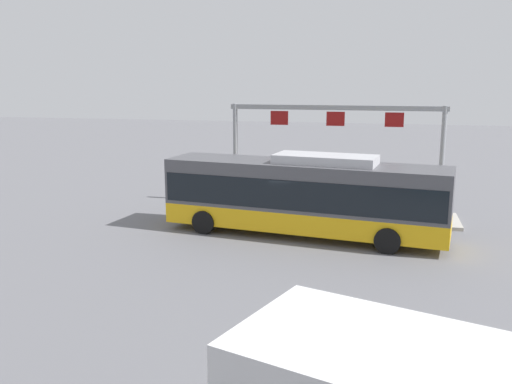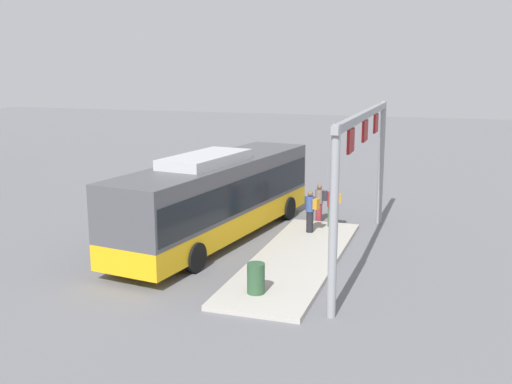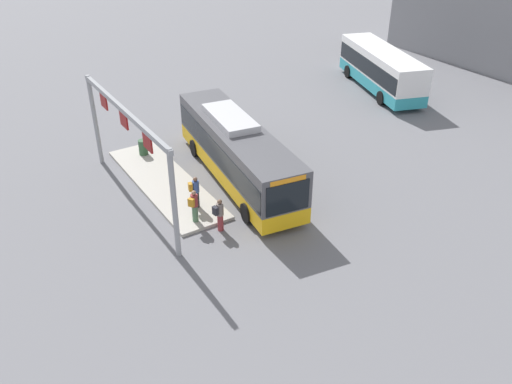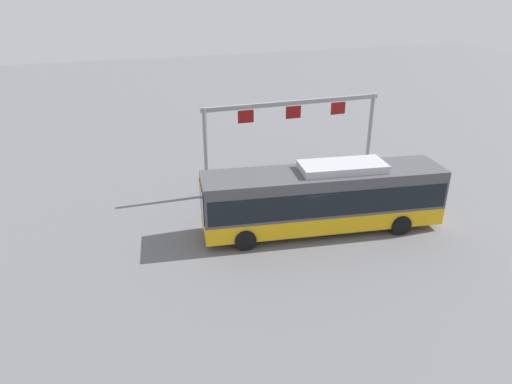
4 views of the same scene
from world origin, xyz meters
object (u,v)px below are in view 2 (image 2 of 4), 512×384
person_boarding (332,205)px  person_waiting_mid (320,202)px  bus_main (218,194)px  person_waiting_near (311,210)px  trash_bin (256,278)px

person_boarding → person_waiting_mid: bearing=-87.0°
bus_main → person_boarding: bearing=-47.6°
person_waiting_mid → bus_main: bearing=41.9°
person_waiting_near → person_boarding: bearing=-105.9°
person_waiting_near → trash_bin: person_waiting_near is taller
person_waiting_mid → trash_bin: 9.04m
bus_main → person_boarding: size_ratio=7.14×
person_boarding → person_waiting_near: (-1.13, 0.63, 0.00)m
person_waiting_mid → trash_bin: person_waiting_mid is taller
person_waiting_mid → person_boarding: bearing=116.8°
trash_bin → person_waiting_near: bearing=-0.1°
bus_main → person_waiting_near: 3.72m
person_boarding → person_waiting_mid: size_ratio=1.00×
person_boarding → person_waiting_mid: (1.08, 0.75, -0.16)m
person_waiting_mid → trash_bin: (-9.04, -0.11, -0.28)m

